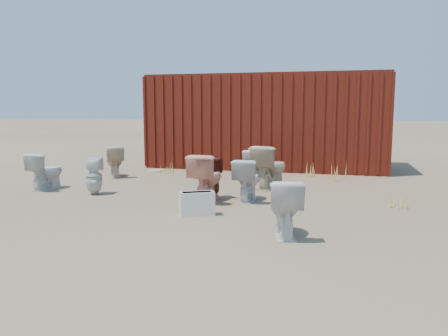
% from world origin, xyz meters
% --- Properties ---
extents(ground, '(100.00, 100.00, 0.00)m').
position_xyz_m(ground, '(0.00, 0.00, 0.00)').
color(ground, brown).
rests_on(ground, ground).
extents(shipping_container, '(6.00, 2.40, 2.40)m').
position_xyz_m(shipping_container, '(0.00, 5.20, 1.20)').
color(shipping_container, '#4C0E0C').
rests_on(shipping_container, ground).
extents(toilet_front_a, '(0.51, 0.75, 0.71)m').
position_xyz_m(toilet_front_a, '(-3.56, 0.70, 0.36)').
color(toilet_front_a, silver).
rests_on(toilet_front_a, ground).
extents(toilet_front_pink, '(0.49, 0.81, 0.80)m').
position_xyz_m(toilet_front_pink, '(-0.26, 0.45, 0.40)').
color(toilet_front_pink, '#F9A890').
rests_on(toilet_front_pink, ground).
extents(toilet_front_c, '(0.41, 0.71, 0.72)m').
position_xyz_m(toilet_front_c, '(0.39, 0.66, 0.36)').
color(toilet_front_c, silver).
rests_on(toilet_front_c, ground).
extents(toilet_front_maroon, '(0.46, 0.46, 0.72)m').
position_xyz_m(toilet_front_maroon, '(-0.26, 0.64, 0.36)').
color(toilet_front_maroon, '#53120E').
rests_on(toilet_front_maroon, ground).
extents(toilet_front_e, '(0.55, 0.77, 0.72)m').
position_xyz_m(toilet_front_e, '(1.25, -1.25, 0.36)').
color(toilet_front_e, white).
rests_on(toilet_front_e, ground).
extents(toilet_back_a, '(0.38, 0.38, 0.68)m').
position_xyz_m(toilet_back_a, '(-2.39, 0.47, 0.34)').
color(toilet_back_a, silver).
rests_on(toilet_back_a, ground).
extents(toilet_back_beige_left, '(0.71, 0.79, 0.71)m').
position_xyz_m(toilet_back_beige_left, '(-3.06, 2.45, 0.35)').
color(toilet_back_beige_left, beige).
rests_on(toilet_back_beige_left, ground).
extents(toilet_back_beige_right, '(0.73, 0.94, 0.84)m').
position_xyz_m(toilet_back_beige_right, '(0.59, 1.91, 0.42)').
color(toilet_back_beige_right, '#C8B792').
rests_on(toilet_back_beige_right, ground).
extents(toilet_back_yellowlid, '(0.51, 0.72, 0.67)m').
position_xyz_m(toilet_back_yellowlid, '(0.14, 2.80, 0.33)').
color(toilet_back_yellowlid, white).
rests_on(toilet_back_yellowlid, ground).
extents(yellow_lid, '(0.34, 0.42, 0.02)m').
position_xyz_m(yellow_lid, '(0.14, 2.80, 0.68)').
color(yellow_lid, gold).
rests_on(yellow_lid, toilet_back_yellowlid).
extents(loose_tank, '(0.53, 0.42, 0.35)m').
position_xyz_m(loose_tank, '(-0.11, -0.55, 0.17)').
color(loose_tank, white).
rests_on(loose_tank, ground).
extents(loose_lid_near, '(0.54, 0.60, 0.02)m').
position_xyz_m(loose_lid_near, '(-2.50, 3.50, 0.01)').
color(loose_lid_near, '#BEAF8A').
rests_on(loose_lid_near, ground).
extents(loose_lid_far, '(0.51, 0.57, 0.02)m').
position_xyz_m(loose_lid_far, '(-0.51, 0.97, 0.01)').
color(loose_lid_far, beige).
rests_on(loose_lid_far, ground).
extents(weed_clump_a, '(0.36, 0.36, 0.27)m').
position_xyz_m(weed_clump_a, '(-2.09, 3.12, 0.14)').
color(weed_clump_a, gold).
rests_on(weed_clump_a, ground).
extents(weed_clump_b, '(0.32, 0.32, 0.31)m').
position_xyz_m(weed_clump_b, '(0.31, 2.80, 0.16)').
color(weed_clump_b, gold).
rests_on(weed_clump_b, ground).
extents(weed_clump_c, '(0.36, 0.36, 0.36)m').
position_xyz_m(weed_clump_c, '(1.87, 3.14, 0.18)').
color(weed_clump_c, gold).
rests_on(weed_clump_c, ground).
extents(weed_clump_d, '(0.30, 0.30, 0.23)m').
position_xyz_m(weed_clump_d, '(-1.03, 3.08, 0.12)').
color(weed_clump_d, gold).
rests_on(weed_clump_d, ground).
extents(weed_clump_e, '(0.34, 0.34, 0.32)m').
position_xyz_m(weed_clump_e, '(1.30, 3.50, 0.16)').
color(weed_clump_e, gold).
rests_on(weed_clump_e, ground).
extents(weed_clump_f, '(0.28, 0.28, 0.25)m').
position_xyz_m(weed_clump_f, '(2.79, 0.74, 0.12)').
color(weed_clump_f, gold).
rests_on(weed_clump_f, ground).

